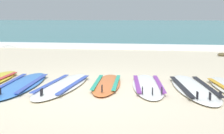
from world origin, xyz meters
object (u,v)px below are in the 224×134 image
(surfboard_6, at_px, (194,88))
(surfboard_5, at_px, (148,85))
(surfboard_4, at_px, (107,84))
(surfboard_2, at_px, (21,84))
(surfboard_3, at_px, (63,85))

(surfboard_6, bearing_deg, surfboard_5, 174.28)
(surfboard_4, relative_size, surfboard_5, 0.89)
(surfboard_2, relative_size, surfboard_3, 1.04)
(surfboard_2, distance_m, surfboard_4, 1.58)
(surfboard_5, bearing_deg, surfboard_4, 179.67)
(surfboard_2, distance_m, surfboard_3, 0.79)
(surfboard_3, bearing_deg, surfboard_2, -177.03)
(surfboard_4, relative_size, surfboard_6, 0.79)
(surfboard_4, distance_m, surfboard_6, 1.58)
(surfboard_6, bearing_deg, surfboard_4, 176.90)
(surfboard_4, bearing_deg, surfboard_2, -169.34)
(surfboard_6, bearing_deg, surfboard_3, -175.92)
(surfboard_2, relative_size, surfboard_5, 1.11)
(surfboard_3, bearing_deg, surfboard_5, 9.15)
(surfboard_3, bearing_deg, surfboard_4, 18.13)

